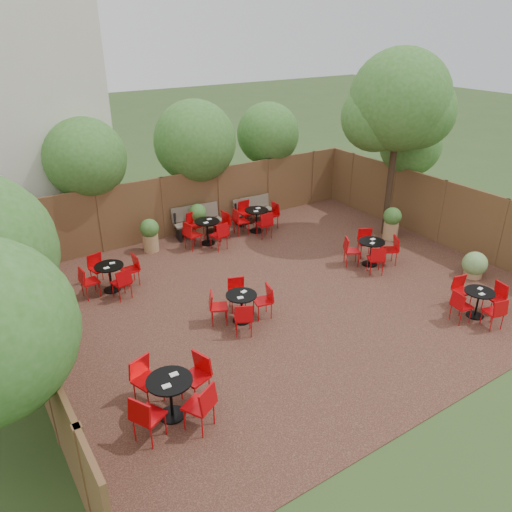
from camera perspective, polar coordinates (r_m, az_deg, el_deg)
ground at (r=12.83m, az=3.06°, el=-4.32°), size 80.00×80.00×0.00m
courtyard_paving at (r=12.83m, az=3.06°, el=-4.28°), size 12.00×10.00×0.02m
fence_back at (r=16.34m, az=-7.28°, el=6.11°), size 12.00×0.08×2.00m
fence_left at (r=10.44m, az=-24.81°, el=-8.17°), size 0.08×10.00×2.00m
fence_right at (r=16.40m, az=20.42°, el=4.74°), size 0.08×10.00×2.00m
neighbour_building at (r=17.22m, az=-26.67°, el=15.02°), size 5.00×4.00×8.00m
overhang_foliage at (r=12.73m, az=-13.26°, el=8.24°), size 15.56×10.68×2.76m
courtyard_tree at (r=15.78m, az=16.07°, el=16.15°), size 3.02×2.96×5.70m
park_bench_left at (r=16.18m, az=-6.76°, el=4.10°), size 1.61×0.71×0.96m
park_bench_right at (r=17.17m, az=-0.36°, el=5.36°), size 1.40×0.52×0.85m
bistro_tables at (r=12.87m, az=-0.11°, el=-1.90°), size 8.89×8.68×0.91m
planters at (r=14.95m, az=-8.88°, el=2.47°), size 11.20×4.23×1.17m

